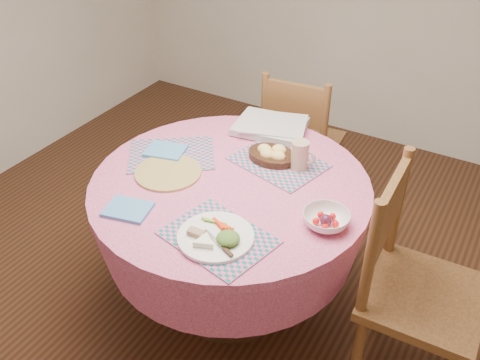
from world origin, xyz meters
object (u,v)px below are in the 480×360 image
object	(u,v)px
bread_bowl	(272,154)
dinner_plate	(216,236)
chair_back	(300,140)
fruit_bowl	(326,220)
wicker_trivet	(168,172)
dining_table	(231,217)
chair_right	(412,284)
latte_mug	(300,155)

from	to	relation	value
bread_bowl	dinner_plate	bearing A→B (deg)	-82.64
dinner_plate	chair_back	bearing A→B (deg)	100.02
chair_back	bread_bowl	world-z (taller)	chair_back
fruit_bowl	wicker_trivet	bearing A→B (deg)	-178.54
bread_bowl	dining_table	bearing A→B (deg)	-106.92
dining_table	bread_bowl	world-z (taller)	bread_bowl
wicker_trivet	bread_bowl	distance (m)	0.48
chair_right	wicker_trivet	world-z (taller)	chair_right
dinner_plate	fruit_bowl	world-z (taller)	same
dinner_plate	bread_bowl	world-z (taller)	bread_bowl
dining_table	dinner_plate	xyz separation A→B (m)	(0.15, -0.36, 0.22)
chair_back	wicker_trivet	size ratio (longest dim) A/B	3.10
dinner_plate	wicker_trivet	bearing A→B (deg)	147.52
dining_table	dinner_plate	bearing A→B (deg)	-66.50
chair_right	chair_back	distance (m)	1.26
bread_bowl	latte_mug	distance (m)	0.15
chair_right	chair_back	size ratio (longest dim) A/B	1.10
chair_right	dinner_plate	bearing A→B (deg)	117.55
chair_back	dinner_plate	size ratio (longest dim) A/B	3.16
chair_back	latte_mug	distance (m)	0.78
bread_bowl	fruit_bowl	xyz separation A→B (m)	(0.40, -0.31, -0.01)
chair_back	fruit_bowl	distance (m)	1.14
chair_back	wicker_trivet	world-z (taller)	chair_back
dining_table	latte_mug	xyz separation A→B (m)	(0.22, 0.25, 0.27)
wicker_trivet	bread_bowl	xyz separation A→B (m)	(0.35, 0.33, 0.03)
dining_table	bread_bowl	xyz separation A→B (m)	(0.08, 0.25, 0.23)
chair_right	fruit_bowl	world-z (taller)	chair_right
chair_right	wicker_trivet	bearing A→B (deg)	93.78
dinner_plate	chair_right	bearing A→B (deg)	29.22
wicker_trivet	bread_bowl	size ratio (longest dim) A/B	1.30
chair_back	wicker_trivet	distance (m)	1.04
chair_right	dining_table	bearing A→B (deg)	90.03
dinner_plate	latte_mug	size ratio (longest dim) A/B	2.19
bread_bowl	wicker_trivet	bearing A→B (deg)	-136.75
chair_right	dinner_plate	size ratio (longest dim) A/B	3.48
wicker_trivet	chair_back	bearing A→B (deg)	77.99
dinner_plate	latte_mug	bearing A→B (deg)	84.20
dining_table	fruit_bowl	size ratio (longest dim) A/B	5.61
wicker_trivet	fruit_bowl	distance (m)	0.75
chair_right	latte_mug	world-z (taller)	chair_right
chair_right	dinner_plate	xyz separation A→B (m)	(-0.68, -0.38, 0.24)
dining_table	latte_mug	bearing A→B (deg)	49.35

